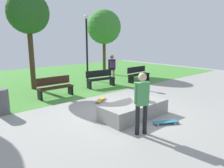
# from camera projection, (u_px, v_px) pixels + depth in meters

# --- Properties ---
(ground_plane) EXTENTS (28.00, 28.00, 0.00)m
(ground_plane) POSITION_uv_depth(u_px,v_px,m) (119.00, 113.00, 7.46)
(ground_plane) COLOR gray
(grass_lawn) EXTENTS (26.60, 11.62, 0.01)m
(grass_lawn) POSITION_uv_depth(u_px,v_px,m) (33.00, 80.00, 13.50)
(grass_lawn) COLOR #478C38
(grass_lawn) RESTS_ON ground_plane
(concrete_ledge) EXTENTS (2.37, 1.07, 0.49)m
(concrete_ledge) POSITION_uv_depth(u_px,v_px,m) (134.00, 110.00, 7.05)
(concrete_ledge) COLOR gray
(concrete_ledge) RESTS_ON ground_plane
(backpack_on_ledge) EXTENTS (0.34, 0.31, 0.32)m
(backpack_on_ledge) POSITION_uv_depth(u_px,v_px,m) (142.00, 96.00, 7.24)
(backpack_on_ledge) COLOR olive
(backpack_on_ledge) RESTS_ON concrete_ledge
(skater_performing_trick) EXTENTS (0.39, 0.32, 1.71)m
(skater_performing_trick) POSITION_uv_depth(u_px,v_px,m) (142.00, 99.00, 5.58)
(skater_performing_trick) COLOR black
(skater_performing_trick) RESTS_ON ground_plane
(skateboard_by_ledge) EXTENTS (0.80, 0.56, 0.08)m
(skateboard_by_ledge) POSITION_uv_depth(u_px,v_px,m) (166.00, 122.00, 6.46)
(skateboard_by_ledge) COLOR teal
(skateboard_by_ledge) RESTS_ON ground_plane
(skateboard_spare) EXTENTS (0.78, 0.60, 0.08)m
(skateboard_spare) POSITION_uv_depth(u_px,v_px,m) (101.00, 99.00, 8.88)
(skateboard_spare) COLOR gold
(skateboard_spare) RESTS_ON ground_plane
(park_bench_near_path) EXTENTS (1.61, 0.51, 0.91)m
(park_bench_near_path) POSITION_uv_depth(u_px,v_px,m) (138.00, 74.00, 12.97)
(park_bench_near_path) COLOR black
(park_bench_near_path) RESTS_ON ground_plane
(park_bench_far_left) EXTENTS (1.61, 0.50, 0.91)m
(park_bench_far_left) POSITION_uv_depth(u_px,v_px,m) (55.00, 87.00, 9.44)
(park_bench_far_left) COLOR #331E14
(park_bench_far_left) RESTS_ON ground_plane
(park_bench_far_right) EXTENTS (1.65, 0.66, 0.91)m
(park_bench_far_right) POSITION_uv_depth(u_px,v_px,m) (100.00, 78.00, 11.44)
(park_bench_far_right) COLOR black
(park_bench_far_right) RESTS_ON ground_plane
(tree_young_birch) EXTENTS (2.06, 2.06, 4.89)m
(tree_young_birch) POSITION_uv_depth(u_px,v_px,m) (28.00, 14.00, 10.34)
(tree_young_birch) COLOR #42301E
(tree_young_birch) RESTS_ON grass_lawn
(tree_tall_oak) EXTENTS (2.51, 2.51, 4.73)m
(tree_tall_oak) POSITION_uv_depth(u_px,v_px,m) (104.00, 27.00, 15.52)
(tree_tall_oak) COLOR #4C3823
(tree_tall_oak) RESTS_ON grass_lawn
(lamp_post) EXTENTS (0.28, 0.28, 4.08)m
(lamp_post) POSITION_uv_depth(u_px,v_px,m) (87.00, 41.00, 13.26)
(lamp_post) COLOR black
(lamp_post) RESTS_ON ground_plane
(trash_bin) EXTENTS (0.46, 0.46, 0.89)m
(trash_bin) POSITION_uv_depth(u_px,v_px,m) (2.00, 102.00, 7.26)
(trash_bin) COLOR #4C4C51
(trash_bin) RESTS_ON ground_plane
(pedestrian_with_backpack) EXTENTS (0.43, 0.44, 1.71)m
(pedestrian_with_backpack) POSITION_uv_depth(u_px,v_px,m) (112.00, 67.00, 12.01)
(pedestrian_with_backpack) COLOR tan
(pedestrian_with_backpack) RESTS_ON ground_plane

